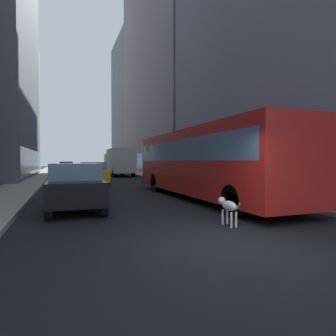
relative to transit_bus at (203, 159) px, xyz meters
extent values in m
plane|color=black|center=(-2.80, 28.43, -1.78)|extent=(120.00, 120.00, 0.00)
cube|color=#9E9991|center=(-8.50, 28.43, -1.70)|extent=(2.40, 110.00, 0.15)
cube|color=#9E9991|center=(2.90, 28.43, -1.70)|extent=(2.40, 110.00, 0.15)
cube|color=slate|center=(-8.88, 20.11, -0.18)|extent=(0.08, 17.81, 2.40)
cube|color=#A0937F|center=(-14.70, 40.64, 9.96)|extent=(9.03, 20.25, 23.48)
cube|color=slate|center=(-10.20, 40.64, -0.18)|extent=(0.08, 18.22, 2.40)
cube|color=slate|center=(3.67, 0.94, -0.18)|extent=(0.08, 20.72, 2.40)
cube|color=slate|center=(9.10, 26.04, 13.00)|extent=(9.87, 23.57, 29.55)
cube|color=slate|center=(4.19, 26.04, -0.18)|extent=(0.08, 21.21, 2.40)
cube|color=slate|center=(9.10, 46.35, 11.53)|extent=(9.15, 14.95, 26.62)
cube|color=slate|center=(4.54, 46.35, -0.18)|extent=(0.08, 13.46, 2.40)
cube|color=red|center=(0.00, -0.01, -0.10)|extent=(2.55, 11.50, 2.75)
cube|color=slate|center=(0.00, -0.01, 0.39)|extent=(2.57, 11.04, 0.90)
cube|color=black|center=(0.00, 5.69, -1.23)|extent=(2.55, 0.16, 0.44)
cylinder|color=black|center=(-1.12, 3.54, -1.28)|extent=(0.30, 1.00, 1.00)
cylinder|color=black|center=(1.13, 3.54, -1.28)|extent=(0.30, 1.00, 1.00)
cylinder|color=black|center=(-1.12, -4.16, -1.28)|extent=(0.30, 1.00, 1.00)
cylinder|color=black|center=(1.13, -4.16, -1.28)|extent=(0.30, 1.00, 1.00)
cube|color=silver|center=(-1.45, 5.14, 0.72)|extent=(0.08, 0.24, 0.40)
cube|color=black|center=(-5.60, -0.94, -1.08)|extent=(1.78, 4.39, 0.75)
cube|color=slate|center=(-5.60, -1.16, -0.43)|extent=(1.63, 1.97, 0.55)
cylinder|color=black|center=(-6.38, 0.84, -1.46)|extent=(0.22, 0.64, 0.64)
cylinder|color=black|center=(-4.82, 0.84, -1.46)|extent=(0.22, 0.64, 0.64)
cylinder|color=black|center=(-6.38, -2.72, -1.46)|extent=(0.22, 0.64, 0.64)
cylinder|color=black|center=(-4.82, -2.72, -1.46)|extent=(0.22, 0.64, 0.64)
cube|color=yellow|center=(-4.00, 9.15, -1.08)|extent=(1.71, 4.73, 0.75)
cube|color=slate|center=(-4.00, 8.91, -0.43)|extent=(1.58, 2.13, 0.55)
cylinder|color=black|center=(-4.75, 11.10, -1.46)|extent=(0.22, 0.64, 0.64)
cylinder|color=black|center=(-3.25, 11.10, -1.46)|extent=(0.22, 0.64, 0.64)
cylinder|color=black|center=(-4.75, 7.20, -1.46)|extent=(0.22, 0.64, 0.64)
cylinder|color=black|center=(-3.25, 7.20, -1.46)|extent=(0.22, 0.64, 0.64)
cube|color=#4C6BB7|center=(-5.60, 27.65, -1.08)|extent=(1.71, 3.98, 0.75)
cube|color=slate|center=(-5.60, 27.45, -0.43)|extent=(1.57, 1.79, 0.55)
cylinder|color=black|center=(-6.35, 29.22, -1.46)|extent=(0.22, 0.64, 0.64)
cylinder|color=black|center=(-4.85, 29.22, -1.46)|extent=(0.22, 0.64, 0.64)
cylinder|color=black|center=(-6.35, 26.07, -1.46)|extent=(0.22, 0.64, 0.64)
cylinder|color=black|center=(-4.85, 26.07, -1.46)|extent=(0.22, 0.64, 0.64)
cube|color=silver|center=(0.00, 23.38, -0.28)|extent=(2.30, 2.00, 2.10)
cube|color=silver|center=(0.00, 19.63, -0.03)|extent=(2.30, 5.50, 2.60)
cylinder|color=black|center=(-1.01, 23.38, -1.33)|extent=(0.28, 0.90, 0.90)
cylinder|color=black|center=(1.01, 23.38, -1.33)|extent=(0.28, 0.90, 0.90)
cylinder|color=black|center=(-1.01, 17.88, -1.33)|extent=(0.28, 0.90, 0.90)
cylinder|color=black|center=(1.01, 17.88, -1.33)|extent=(0.28, 0.90, 0.90)
ellipsoid|color=white|center=(-1.89, -5.12, -1.25)|extent=(0.22, 0.60, 0.26)
sphere|color=white|center=(-1.89, -4.74, -1.16)|extent=(0.20, 0.20, 0.20)
sphere|color=black|center=(-1.95, -4.72, -1.14)|extent=(0.07, 0.07, 0.07)
sphere|color=black|center=(-1.83, -4.72, -1.14)|extent=(0.07, 0.07, 0.07)
cylinder|color=white|center=(-1.89, -5.52, -1.20)|extent=(0.03, 0.16, 0.19)
cylinder|color=white|center=(-1.96, -4.91, -1.58)|extent=(0.06, 0.06, 0.40)
cylinder|color=white|center=(-1.82, -4.91, -1.58)|extent=(0.06, 0.06, 0.40)
cylinder|color=white|center=(-1.96, -5.33, -1.58)|extent=(0.06, 0.06, 0.40)
cylinder|color=white|center=(-1.82, -5.33, -1.58)|extent=(0.06, 0.06, 0.40)
sphere|color=black|center=(-1.84, -5.02, -1.21)|extent=(0.04, 0.04, 0.04)
sphere|color=black|center=(-1.95, -5.20, -1.23)|extent=(0.04, 0.04, 0.04)
sphere|color=black|center=(-1.87, -5.30, -1.19)|extent=(0.04, 0.04, 0.04)
camera|label=1|loc=(-5.98, -11.48, -0.06)|focal=30.21mm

